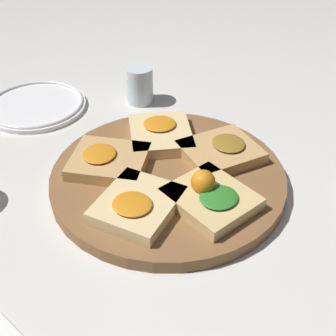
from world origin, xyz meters
The scene contains 9 objects.
ground_plane centered at (0.00, 0.00, 0.00)m, with size 3.00×3.00×0.00m, color silver.
serving_board centered at (0.00, 0.00, 0.01)m, with size 0.42×0.42×0.02m, color brown.
focaccia_slice_0 centered at (0.02, -0.11, 0.04)m, with size 0.14×0.15×0.03m.
focaccia_slice_1 centered at (0.10, -0.02, 0.04)m, with size 0.15×0.14×0.05m.
focaccia_slice_2 centered at (0.04, 0.10, 0.04)m, with size 0.16×0.17×0.03m.
focaccia_slice_3 centered at (-0.08, 0.07, 0.04)m, with size 0.18×0.17×0.03m.
focaccia_slice_4 centered at (-0.10, -0.05, 0.04)m, with size 0.17×0.17×0.03m.
plate_left centered at (-0.40, 0.02, 0.01)m, with size 0.22×0.22×0.02m.
water_glass centered at (-0.24, 0.19, 0.04)m, with size 0.06×0.06×0.08m, color silver.
Camera 1 is at (0.42, -0.50, 0.53)m, focal length 50.00 mm.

